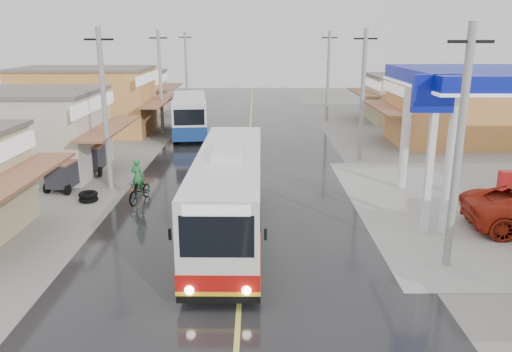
{
  "coord_description": "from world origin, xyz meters",
  "views": [
    {
      "loc": [
        0.49,
        -15.61,
        7.58
      ],
      "look_at": [
        0.49,
        4.1,
        2.02
      ],
      "focal_mm": 35.0,
      "sensor_mm": 36.0,
      "label": 1
    }
  ],
  "objects_px": {
    "tricycle_near": "(92,156)",
    "tyre_stack": "(88,197)",
    "second_bus": "(190,115)",
    "cyclist": "(139,187)",
    "coach_bus": "(230,194)",
    "tricycle_far": "(64,173)"
  },
  "relations": [
    {
      "from": "coach_bus",
      "to": "second_bus",
      "type": "relative_size",
      "value": 1.23
    },
    {
      "from": "coach_bus",
      "to": "second_bus",
      "type": "distance_m",
      "value": 20.86
    },
    {
      "from": "tricycle_near",
      "to": "second_bus",
      "type": "bearing_deg",
      "value": 64.82
    },
    {
      "from": "second_bus",
      "to": "cyclist",
      "type": "height_order",
      "value": "second_bus"
    },
    {
      "from": "tricycle_near",
      "to": "tricycle_far",
      "type": "relative_size",
      "value": 1.05
    },
    {
      "from": "second_bus",
      "to": "tricycle_far",
      "type": "height_order",
      "value": "second_bus"
    },
    {
      "from": "second_bus",
      "to": "cyclist",
      "type": "xyz_separation_m",
      "value": [
        -0.33,
        -16.29,
        -0.92
      ]
    },
    {
      "from": "tricycle_near",
      "to": "tyre_stack",
      "type": "bearing_deg",
      "value": -79.29
    },
    {
      "from": "cyclist",
      "to": "tyre_stack",
      "type": "height_order",
      "value": "cyclist"
    },
    {
      "from": "second_bus",
      "to": "cyclist",
      "type": "relative_size",
      "value": 4.36
    },
    {
      "from": "coach_bus",
      "to": "tricycle_far",
      "type": "height_order",
      "value": "coach_bus"
    },
    {
      "from": "cyclist",
      "to": "tyre_stack",
      "type": "bearing_deg",
      "value": -166.17
    },
    {
      "from": "coach_bus",
      "to": "second_bus",
      "type": "height_order",
      "value": "coach_bus"
    },
    {
      "from": "tricycle_near",
      "to": "tricycle_far",
      "type": "height_order",
      "value": "tricycle_near"
    },
    {
      "from": "cyclist",
      "to": "tricycle_far",
      "type": "height_order",
      "value": "cyclist"
    },
    {
      "from": "cyclist",
      "to": "tricycle_near",
      "type": "xyz_separation_m",
      "value": [
        -3.85,
        5.13,
        0.27
      ]
    },
    {
      "from": "coach_bus",
      "to": "tyre_stack",
      "type": "bearing_deg",
      "value": 149.42
    },
    {
      "from": "coach_bus",
      "to": "cyclist",
      "type": "relative_size",
      "value": 5.37
    },
    {
      "from": "second_bus",
      "to": "tricycle_far",
      "type": "xyz_separation_m",
      "value": [
        -4.55,
        -14.44,
        -0.75
      ]
    },
    {
      "from": "second_bus",
      "to": "tricycle_near",
      "type": "bearing_deg",
      "value": -117.46
    },
    {
      "from": "cyclist",
      "to": "tricycle_near",
      "type": "relative_size",
      "value": 0.96
    },
    {
      "from": "second_bus",
      "to": "cyclist",
      "type": "bearing_deg",
      "value": -98.08
    }
  ]
}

